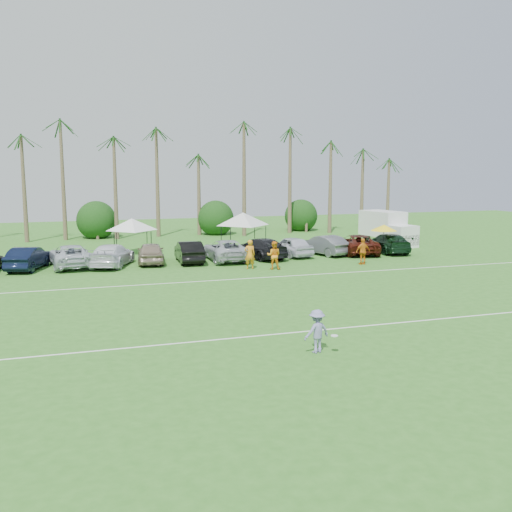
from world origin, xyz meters
name	(u,v)px	position (x,y,z in m)	size (l,w,h in m)	color
ground	(308,347)	(0.00, 0.00, 0.00)	(120.00, 120.00, 0.00)	#306E21
field_lines	(246,302)	(0.00, 8.00, 0.01)	(80.00, 12.10, 0.01)	white
palm_tree_2	(26,142)	(-12.00, 38.00, 9.21)	(2.40, 2.40, 10.90)	brown
palm_tree_3	(71,134)	(-8.00, 38.00, 10.06)	(2.40, 2.40, 11.90)	brown
palm_tree_4	(116,162)	(-4.00, 38.00, 7.48)	(2.40, 2.40, 8.90)	brown
palm_tree_5	(157,153)	(0.00, 38.00, 8.35)	(2.40, 2.40, 9.90)	brown
palm_tree_6	(197,145)	(4.00, 38.00, 9.21)	(2.40, 2.40, 10.90)	brown
palm_tree_7	(235,137)	(8.00, 38.00, 10.06)	(2.40, 2.40, 11.90)	brown
palm_tree_8	(281,163)	(13.00, 38.00, 7.48)	(2.40, 2.40, 8.90)	brown
palm_tree_9	(324,155)	(18.00, 38.00, 8.35)	(2.40, 2.40, 9.90)	brown
palm_tree_10	(366,147)	(23.00, 38.00, 9.21)	(2.40, 2.40, 10.90)	brown
palm_tree_11	(398,140)	(27.00, 38.00, 10.06)	(2.40, 2.40, 11.90)	brown
bush_tree_1	(97,220)	(-6.00, 39.00, 1.80)	(4.00, 4.00, 4.00)	brown
bush_tree_2	(215,217)	(6.00, 39.00, 1.80)	(4.00, 4.00, 4.00)	brown
bush_tree_3	(303,215)	(16.00, 39.00, 1.80)	(4.00, 4.00, 4.00)	brown
sideline_player_a	(250,254)	(3.08, 17.30, 1.00)	(0.73, 0.48, 2.00)	orange
sideline_player_b	(274,255)	(4.59, 16.66, 0.96)	(0.93, 0.73, 1.92)	orange
sideline_player_c	(363,251)	(11.29, 16.58, 0.94)	(1.10, 0.46, 1.88)	orange
box_truck	(388,227)	(18.80, 25.86, 1.60)	(3.07, 6.07, 2.99)	white
canopy_tent_left	(132,218)	(-3.77, 26.99, 2.85)	(4.11, 4.11, 3.33)	black
canopy_tent_right	(243,213)	(5.24, 26.11, 3.19)	(4.59, 4.59, 3.72)	black
market_umbrella	(384,228)	(15.25, 20.50, 2.14)	(2.15, 2.15, 2.39)	black
frisbee_player	(317,331)	(0.06, -0.66, 0.81)	(1.24, 0.91, 1.61)	#8380B6
parked_car_1	(28,258)	(-11.23, 21.68, 0.78)	(1.65, 4.72, 1.56)	black
parked_car_2	(71,256)	(-8.49, 21.88, 0.78)	(2.58, 5.60, 1.56)	silver
parked_car_3	(112,255)	(-5.75, 21.41, 0.78)	(2.18, 5.36, 1.56)	white
parked_car_4	(151,253)	(-3.01, 21.70, 0.78)	(1.84, 4.57, 1.56)	gray
parked_car_5	(189,252)	(-0.27, 21.41, 0.78)	(1.65, 4.72, 1.56)	black
parked_car_6	(226,250)	(2.47, 21.38, 0.78)	(2.58, 5.60, 1.56)	#B4BAC1
parked_car_7	(260,248)	(5.21, 21.58, 0.78)	(2.18, 5.36, 1.56)	black
parked_car_8	(292,246)	(7.95, 21.91, 0.78)	(1.84, 4.57, 1.56)	silver
parked_car_9	(324,245)	(10.69, 21.84, 0.78)	(1.65, 4.72, 1.56)	slate
parked_car_10	(357,244)	(13.43, 21.51, 0.78)	(2.58, 5.60, 1.56)	#4B160D
parked_car_11	(388,243)	(16.17, 21.40, 0.78)	(2.18, 5.36, 1.56)	black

